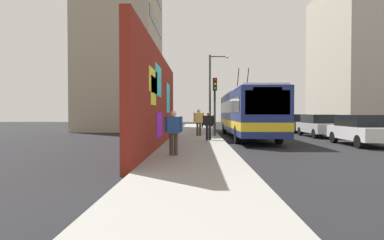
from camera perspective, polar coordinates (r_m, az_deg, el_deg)
The scene contains 16 objects.
ground_plane at distance 18.88m, azimuth 5.62°, elevation -3.79°, with size 80.00×80.00×0.00m, color black.
sidewalk_slab at distance 18.82m, azimuth 0.75°, elevation -3.57°, with size 48.00×3.20×0.15m, color gray.
graffiti_wall at distance 14.46m, azimuth -6.33°, elevation 3.56°, with size 13.17×0.32×4.47m.
building_far_left at distance 32.62m, azimuth -12.96°, elevation 13.91°, with size 10.23×6.97×17.64m.
building_far_right at distance 40.26m, azimuth 28.95°, elevation 10.21°, with size 12.08×7.79×16.07m.
city_bus at distance 20.73m, azimuth 10.23°, elevation 1.49°, with size 12.49×2.53×4.91m.
parked_car_white at distance 17.89m, azimuth 29.42°, elevation -1.54°, with size 4.06×1.92×1.58m.
parked_car_silver at distance 23.05m, azimuth 22.71°, elevation -0.89°, with size 4.24×1.77×1.58m.
parked_car_dark_gray at distance 28.37m, azimuth 18.52°, elevation -0.47°, with size 4.61×1.81×1.58m.
parked_car_champagne at distance 33.97m, azimuth 15.59°, elevation -0.18°, with size 4.11×1.90×1.58m.
pedestrian_at_curb at distance 17.22m, azimuth 3.09°, elevation -0.69°, with size 0.22×0.72×1.59m.
pedestrian_midblock at distance 20.44m, azimuth 1.28°, elevation -0.00°, with size 0.24×0.70×1.78m.
pedestrian_near_wall at distance 10.87m, azimuth -3.52°, elevation -1.77°, with size 0.22×0.65×1.60m.
traffic_light at distance 20.28m, azimuth 4.33°, elevation 4.44°, with size 0.49×0.28×3.89m.
street_lamp at distance 26.04m, azimuth 3.83°, elevation 6.18°, with size 0.44×1.70×6.52m.
curbside_puddle at distance 17.39m, azimuth 8.00°, elevation -4.22°, with size 1.92×1.92×0.00m, color black.
Camera 1 is at (-18.75, 1.47, 1.65)m, focal length 28.24 mm.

